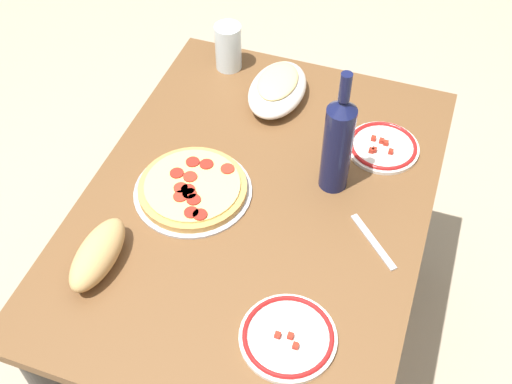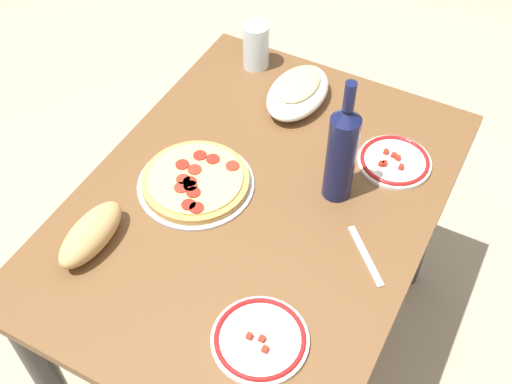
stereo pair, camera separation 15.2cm
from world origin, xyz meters
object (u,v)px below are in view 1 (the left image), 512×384
dining_table (256,236)px  side_plate_near (288,337)px  baked_pasta_dish (278,88)px  side_plate_far (383,146)px  wine_bottle (338,143)px  pepperoni_pizza (193,188)px  water_glass (228,47)px  bread_loaf (98,254)px

dining_table → side_plate_near: size_ratio=5.51×
baked_pasta_dish → side_plate_far: bearing=-106.8°
baked_pasta_dish → wine_bottle: 0.35m
wine_bottle → side_plate_near: 0.46m
pepperoni_pizza → water_glass: water_glass is taller
bread_loaf → wine_bottle: bearing=-46.5°
pepperoni_pizza → side_plate_far: (0.30, -0.40, -0.01)m
dining_table → water_glass: water_glass is taller
wine_bottle → baked_pasta_dish: bearing=41.6°
pepperoni_pizza → baked_pasta_dish: 0.40m
baked_pasta_dish → side_plate_near: baked_pasta_dish is taller
pepperoni_pizza → wine_bottle: wine_bottle is taller
bread_loaf → baked_pasta_dish: bearing=-16.9°
wine_bottle → water_glass: 0.54m
pepperoni_pizza → baked_pasta_dish: size_ratio=1.20×
pepperoni_pizza → side_plate_far: 0.50m
pepperoni_pizza → water_glass: (0.49, 0.09, 0.05)m
side_plate_far → dining_table: bearing=137.1°
wine_bottle → side_plate_near: wine_bottle is taller
pepperoni_pizza → baked_pasta_dish: baked_pasta_dish is taller
baked_pasta_dish → side_plate_far: size_ratio=1.29×
pepperoni_pizza → side_plate_near: size_ratio=1.43×
side_plate_near → bread_loaf: (0.04, 0.45, 0.03)m
wine_bottle → water_glass: bearing=49.4°
wine_bottle → side_plate_near: bearing=-177.1°
side_plate_near → side_plate_far: size_ratio=1.08×
water_glass → dining_table: bearing=-152.1°
baked_pasta_dish → side_plate_far: baked_pasta_dish is taller
baked_pasta_dish → bread_loaf: (-0.66, 0.20, -0.00)m
dining_table → side_plate_far: size_ratio=5.93×
side_plate_near → pepperoni_pizza: bearing=48.1°
dining_table → side_plate_far: 0.40m
pepperoni_pizza → bread_loaf: bread_loaf is taller
water_glass → side_plate_far: bearing=-110.8°
pepperoni_pizza → baked_pasta_dish: bearing=-12.6°
dining_table → water_glass: (0.46, 0.24, 0.21)m
side_plate_far → side_plate_near: bearing=173.4°
wine_bottle → water_glass: (0.35, 0.40, -0.07)m
water_glass → bread_loaf: 0.75m
water_glass → side_plate_far: water_glass is taller
pepperoni_pizza → baked_pasta_dish: (0.39, -0.09, 0.03)m
dining_table → side_plate_near: 0.40m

